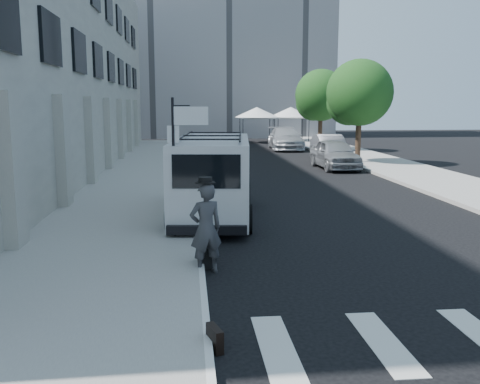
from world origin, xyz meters
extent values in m
plane|color=black|center=(0.00, 0.00, 0.00)|extent=(120.00, 120.00, 0.00)
cube|color=gray|center=(-4.25, 16.00, 0.07)|extent=(4.50, 48.00, 0.15)
cube|color=gray|center=(9.00, 20.00, 0.07)|extent=(4.00, 56.00, 0.15)
cube|color=slate|center=(2.00, 50.00, 12.50)|extent=(22.00, 12.00, 25.00)
cylinder|color=black|center=(-2.60, 3.20, 1.90)|extent=(0.07, 0.07, 3.50)
cube|color=white|center=(-2.60, 3.22, 2.75)|extent=(0.30, 0.03, 0.42)
cube|color=white|center=(-2.15, 3.20, 3.20)|extent=(0.85, 0.06, 0.45)
cylinder|color=black|center=(7.60, 20.00, 1.40)|extent=(0.32, 0.32, 2.80)
sphere|color=#143F14|center=(7.60, 20.00, 4.13)|extent=(3.80, 3.80, 3.80)
sphere|color=#143F14|center=(7.20, 20.60, 3.56)|extent=(2.66, 2.66, 2.66)
cylinder|color=black|center=(7.60, 29.00, 1.40)|extent=(0.32, 0.32, 2.80)
sphere|color=#143F14|center=(7.60, 29.00, 4.13)|extent=(3.80, 3.80, 3.80)
sphere|color=#143F14|center=(7.20, 29.60, 3.56)|extent=(2.66, 2.66, 2.66)
cylinder|color=black|center=(2.60, 36.60, 1.10)|extent=(0.06, 0.06, 2.20)
cylinder|color=black|center=(5.40, 36.60, 1.10)|extent=(0.06, 0.06, 2.20)
cylinder|color=black|center=(2.60, 39.40, 1.10)|extent=(0.06, 0.06, 2.20)
cylinder|color=black|center=(5.40, 39.40, 1.10)|extent=(0.06, 0.06, 2.20)
cube|color=white|center=(4.00, 38.00, 2.25)|extent=(3.00, 3.00, 0.12)
cone|color=white|center=(4.00, 38.00, 2.75)|extent=(4.00, 4.00, 0.90)
cylinder|color=black|center=(5.80, 37.10, 1.10)|extent=(0.06, 0.06, 2.20)
cylinder|color=black|center=(8.60, 37.10, 1.10)|extent=(0.06, 0.06, 2.20)
cylinder|color=black|center=(5.80, 39.90, 1.10)|extent=(0.06, 0.06, 2.20)
cylinder|color=black|center=(8.60, 39.90, 1.10)|extent=(0.06, 0.06, 2.20)
cube|color=white|center=(7.20, 38.50, 2.25)|extent=(3.00, 3.00, 0.12)
cone|color=white|center=(7.20, 38.50, 2.75)|extent=(4.00, 4.00, 0.90)
imported|color=#38373A|center=(-1.90, 0.54, 0.95)|extent=(0.80, 0.65, 1.91)
cube|color=black|center=(-1.90, -3.00, 0.17)|extent=(0.24, 0.46, 0.34)
cube|color=black|center=(-1.90, 0.89, 0.27)|extent=(0.27, 0.40, 0.54)
cylinder|color=black|center=(-2.01, 1.05, 0.77)|extent=(0.02, 0.02, 0.51)
cylinder|color=black|center=(-1.83, 1.07, 0.77)|extent=(0.02, 0.02, 0.51)
cube|color=black|center=(-1.92, 1.06, 1.02)|extent=(0.21, 0.05, 0.03)
cube|color=silver|center=(-1.50, 5.91, 1.33)|extent=(2.72, 5.98, 2.25)
cube|color=silver|center=(-1.18, 9.06, 0.81)|extent=(2.13, 1.17, 1.18)
cube|color=black|center=(-1.79, 3.05, 1.83)|extent=(1.72, 0.26, 0.86)
cylinder|color=black|center=(-2.31, 8.04, 0.41)|extent=(0.38, 0.84, 0.82)
cylinder|color=black|center=(-0.28, 7.84, 0.41)|extent=(0.38, 0.84, 0.82)
cylinder|color=black|center=(-2.71, 4.09, 0.41)|extent=(0.38, 0.84, 0.82)
cylinder|color=black|center=(-0.68, 3.89, 0.41)|extent=(0.38, 0.84, 0.82)
imported|color=gray|center=(5.71, 18.08, 0.81)|extent=(2.02, 4.79, 1.62)
imported|color=#57595E|center=(6.80, 23.26, 0.78)|extent=(1.74, 4.76, 1.56)
imported|color=#ABAEB3|center=(5.26, 30.52, 0.85)|extent=(2.67, 5.96, 1.70)
camera|label=1|loc=(-2.24, -10.22, 3.49)|focal=40.00mm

